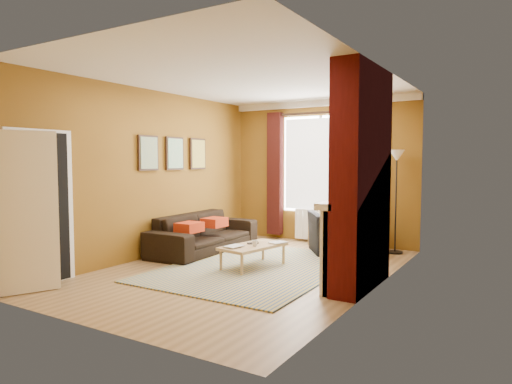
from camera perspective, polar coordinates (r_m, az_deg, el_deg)
ground at (r=6.85m, az=-1.10°, el=-9.76°), size 5.50×5.50×0.00m
room_walls at (r=6.59m, az=4.87°, el=1.86°), size 3.82×5.54×2.83m
striped_rug at (r=6.99m, az=-0.05°, el=-9.42°), size 2.44×3.36×0.02m
sofa at (r=8.24m, az=-6.47°, el=-5.06°), size 0.99×2.34×0.67m
armchair at (r=8.14m, az=10.82°, el=-5.07°), size 1.45×1.42×0.72m
coffee_table at (r=6.94m, az=-0.35°, el=-6.93°), size 0.71×1.13×0.35m
wicker_stool at (r=8.86m, az=7.74°, el=-5.10°), size 0.41×0.41×0.47m
floor_lamp at (r=8.28m, az=17.16°, el=2.42°), size 0.28×0.28×1.81m
book_a at (r=6.81m, az=-3.43°, el=-6.71°), size 0.24×0.30×0.03m
book_b at (r=7.14m, az=2.25°, el=-6.23°), size 0.26×0.30×0.02m
mug at (r=6.82m, az=-0.13°, el=-6.43°), size 0.10×0.10×0.09m
tv_remote at (r=7.01m, az=-0.40°, el=-6.41°), size 0.14×0.17×0.02m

